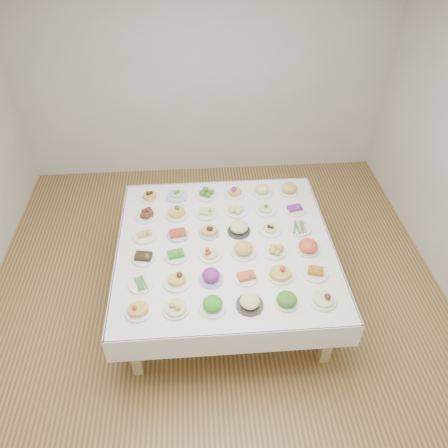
{
  "coord_description": "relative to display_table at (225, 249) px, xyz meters",
  "views": [
    {
      "loc": [
        -0.15,
        -3.09,
        3.71
      ],
      "look_at": [
        0.1,
        0.17,
        0.88
      ],
      "focal_mm": 35.0,
      "sensor_mm": 36.0,
      "label": 1
    }
  ],
  "objects": [
    {
      "name": "dish_9",
      "position": [
        0.15,
        -0.47,
        0.1
      ],
      "size": [
        0.21,
        0.21,
        0.09
      ],
      "color": "white",
      "rests_on": "display_table"
    },
    {
      "name": "dish_26",
      "position": [
        -0.16,
        0.47,
        0.11
      ],
      "size": [
        0.23,
        0.23,
        0.1
      ],
      "color": "white",
      "rests_on": "display_table"
    },
    {
      "name": "dish_20",
      "position": [
        -0.15,
        0.16,
        0.12
      ],
      "size": [
        0.2,
        0.2,
        0.12
      ],
      "color": "#4C66B2",
      "rests_on": "display_table"
    },
    {
      "name": "dish_6",
      "position": [
        -0.79,
        -0.48,
        0.09
      ],
      "size": [
        0.22,
        0.22,
        0.05
      ],
      "color": "white",
      "rests_on": "display_table"
    },
    {
      "name": "dish_35",
      "position": [
        0.78,
        0.78,
        0.12
      ],
      "size": [
        0.21,
        0.21,
        0.12
      ],
      "color": "white",
      "rests_on": "display_table"
    },
    {
      "name": "dish_14",
      "position": [
        -0.16,
        -0.16,
        0.12
      ],
      "size": [
        0.21,
        0.21,
        0.11
      ],
      "color": "white",
      "rests_on": "display_table"
    },
    {
      "name": "dish_25",
      "position": [
        -0.48,
        0.48,
        0.14
      ],
      "size": [
        0.24,
        0.24,
        0.15
      ],
      "color": "white",
      "rests_on": "display_table"
    },
    {
      "name": "dish_10",
      "position": [
        0.46,
        -0.47,
        0.14
      ],
      "size": [
        0.22,
        0.22,
        0.14
      ],
      "color": "white",
      "rests_on": "display_table"
    },
    {
      "name": "dish_23",
      "position": [
        0.77,
        0.16,
        0.1
      ],
      "size": [
        0.24,
        0.24,
        0.06
      ],
      "color": "white",
      "rests_on": "display_table"
    },
    {
      "name": "dish_29",
      "position": [
        0.78,
        0.46,
        0.1
      ],
      "size": [
        0.24,
        0.24,
        0.1
      ],
      "color": "white",
      "rests_on": "display_table"
    },
    {
      "name": "dish_33",
      "position": [
        0.17,
        0.78,
        0.12
      ],
      "size": [
        0.2,
        0.2,
        0.11
      ],
      "color": "white",
      "rests_on": "display_table"
    },
    {
      "name": "dish_34",
      "position": [
        0.48,
        0.79,
        0.13
      ],
      "size": [
        0.23,
        0.23,
        0.13
      ],
      "color": "white",
      "rests_on": "display_table"
    },
    {
      "name": "dish_8",
      "position": [
        -0.16,
        -0.47,
        0.12
      ],
      "size": [
        0.21,
        0.21,
        0.12
      ],
      "color": "#4C66B2",
      "rests_on": "display_table"
    },
    {
      "name": "dish_17",
      "position": [
        0.79,
        -0.16,
        0.13
      ],
      "size": [
        0.21,
        0.21,
        0.13
      ],
      "color": "white",
      "rests_on": "display_table"
    },
    {
      "name": "dish_16",
      "position": [
        0.46,
        -0.16,
        0.11
      ],
      "size": [
        0.22,
        0.22,
        0.1
      ],
      "color": "white",
      "rests_on": "display_table"
    },
    {
      "name": "dish_2",
      "position": [
        -0.17,
        -0.79,
        0.13
      ],
      "size": [
        0.23,
        0.23,
        0.13
      ],
      "color": "white",
      "rests_on": "display_table"
    },
    {
      "name": "dish_28",
      "position": [
        0.47,
        0.47,
        0.12
      ],
      "size": [
        0.22,
        0.22,
        0.11
      ],
      "color": "white",
      "rests_on": "display_table"
    },
    {
      "name": "dish_7",
      "position": [
        -0.47,
        -0.48,
        0.14
      ],
      "size": [
        0.24,
        0.24,
        0.15
      ],
      "color": "white",
      "rests_on": "display_table"
    },
    {
      "name": "dish_12",
      "position": [
        -0.79,
        -0.16,
        0.11
      ],
      "size": [
        0.22,
        0.22,
        0.1
      ],
      "color": "white",
      "rests_on": "display_table"
    },
    {
      "name": "dish_19",
      "position": [
        -0.47,
        0.15,
        0.11
      ],
      "size": [
        0.21,
        0.21,
        0.1
      ],
      "color": "#4C66B2",
      "rests_on": "display_table"
    },
    {
      "name": "dish_22",
      "position": [
        0.47,
        0.16,
        0.11
      ],
      "size": [
        0.24,
        0.24,
        0.11
      ],
      "color": "white",
      "rests_on": "display_table"
    },
    {
      "name": "dish_5",
      "position": [
        0.78,
        -0.78,
        0.13
      ],
      "size": [
        0.23,
        0.23,
        0.13
      ],
      "color": "white",
      "rests_on": "display_table"
    },
    {
      "name": "dish_32",
      "position": [
        -0.15,
        0.79,
        0.11
      ],
      "size": [
        0.24,
        0.24,
        0.1
      ],
      "color": "white",
      "rests_on": "display_table"
    },
    {
      "name": "dish_11",
      "position": [
        0.79,
        -0.46,
        0.11
      ],
      "size": [
        0.23,
        0.23,
        0.1
      ],
      "color": "white",
      "rests_on": "display_table"
    },
    {
      "name": "dish_4",
      "position": [
        0.46,
        -0.78,
        0.12
      ],
      "size": [
        0.21,
        0.21,
        0.12
      ],
      "color": "white",
      "rests_on": "display_table"
    },
    {
      "name": "display_table",
      "position": [
        0.0,
        0.0,
        0.0
      ],
      "size": [
        2.13,
        2.13,
        0.75
      ],
      "color": "white",
      "rests_on": "ground"
    },
    {
      "name": "dish_18",
      "position": [
        -0.79,
        0.16,
        0.1
      ],
      "size": [
        0.24,
        0.24,
        0.09
      ],
      "color": "white",
      "rests_on": "display_table"
    },
    {
      "name": "dish_15",
      "position": [
        0.16,
        -0.15,
        0.14
      ],
      "size": [
        0.28,
        0.28,
        0.16
      ],
      "color": "white",
      "rests_on": "display_table"
    },
    {
      "name": "dish_13",
      "position": [
        -0.48,
        -0.15,
        0.11
      ],
      "size": [
        0.22,
        0.22,
        0.1
      ],
      "color": "white",
      "rests_on": "display_table"
    },
    {
      "name": "dish_3",
      "position": [
        0.15,
        -0.78,
        0.14
      ],
      "size": [
        0.24,
        0.24,
        0.15
      ],
      "color": "#2E2B29",
      "rests_on": "display_table"
    },
    {
      "name": "dish_21",
      "position": [
        0.15,
        0.16,
        0.14
      ],
      "size": [
        0.23,
        0.23,
        0.14
      ],
      "color": "#2E2B29",
      "rests_on": "display_table"
    },
    {
      "name": "dish_27",
      "position": [
        0.17,
        0.46,
        0.11
      ],
      "size": [
        0.2,
        0.2,
        0.1
      ],
      "color": "white",
      "rests_on": "display_table"
    },
    {
      "name": "dish_31",
      "position": [
        -0.48,
        0.79,
        0.11
      ],
      "size": [
        0.23,
        0.23,
        0.11
      ],
      "color": "#4C66B2",
      "rests_on": "display_table"
    },
    {
      "name": "dish_24",
      "position": [
        -0.79,
        0.47,
        0.11
      ],
      "size": [
        0.23,
        0.23,
        0.1
      ],
      "color": "white",
      "rests_on": "display_table"
    },
    {
      "name": "dish_30",
      "position": [
        -0.78,
        0.78,
        0.11
      ],
      "size": [
        0.2,
        0.2,
        0.11
      ],
      "color": "white",
      "rests_on": "display_table"
    },
    {
      "name": "room_envelope",
      "position": [
        -0.1,
        -0.02,
        1.15
      ],
      "size": [
        5.02,
        5.02,
        2.81
      ],
      "color": "#A57C44",
      "rests_on": "ground"
    },
    {
      "name": "dish_1",
      "position": [
        -0.48,
        -0.78,
        0.13
      ],
      "size": [
        0.23,
        0.23,
        0.13
      ],
      "color": "white",
      "rests_on": "display_table"
    },
    {
      "name": "dish_0",
      "position": [
        -0.79,
        -0.78,
        0.12
      ],
      "size": [
        0.22,
        0.22,
        0.12
      ],
      "color": "white",
      "rests_on": "display_table"
    }
  ]
}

